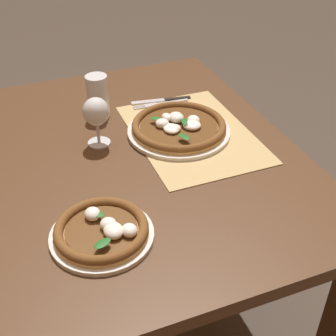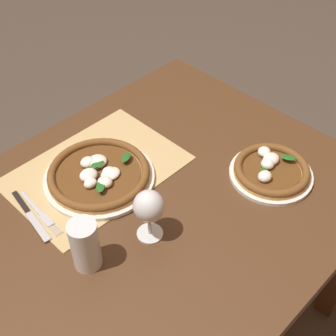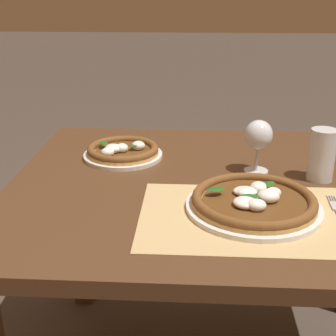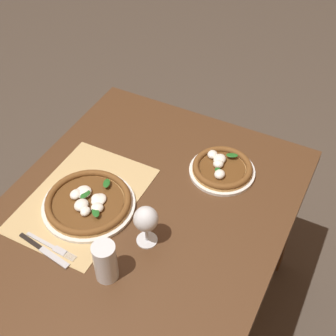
# 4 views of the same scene
# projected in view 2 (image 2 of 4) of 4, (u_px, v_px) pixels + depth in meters

# --- Properties ---
(ground_plane) EXTENTS (24.00, 24.00, 0.00)m
(ground_plane) POSITION_uv_depth(u_px,v_px,m) (158.00, 327.00, 1.84)
(ground_plane) COLOR #473D33
(dining_table) EXTENTS (1.20, 0.97, 0.74)m
(dining_table) POSITION_uv_depth(u_px,v_px,m) (155.00, 224.00, 1.39)
(dining_table) COLOR #4C301C
(dining_table) RESTS_ON ground
(paper_placemat) EXTENTS (0.51, 0.36, 0.00)m
(paper_placemat) POSITION_uv_depth(u_px,v_px,m) (96.00, 170.00, 1.41)
(paper_placemat) COLOR tan
(paper_placemat) RESTS_ON dining_table
(pizza_near) EXTENTS (0.33, 0.33, 0.05)m
(pizza_near) POSITION_uv_depth(u_px,v_px,m) (99.00, 174.00, 1.37)
(pizza_near) COLOR silver
(pizza_near) RESTS_ON paper_placemat
(pizza_far) EXTENTS (0.25, 0.25, 0.05)m
(pizza_far) POSITION_uv_depth(u_px,v_px,m) (271.00, 171.00, 1.38)
(pizza_far) COLOR silver
(pizza_far) RESTS_ON dining_table
(wine_glass) EXTENTS (0.08, 0.08, 0.16)m
(wine_glass) POSITION_uv_depth(u_px,v_px,m) (149.00, 208.00, 1.16)
(wine_glass) COLOR silver
(wine_glass) RESTS_ON dining_table
(pint_glass) EXTENTS (0.07, 0.07, 0.15)m
(pint_glass) POSITION_uv_depth(u_px,v_px,m) (85.00, 246.00, 1.12)
(pint_glass) COLOR silver
(pint_glass) RESTS_ON dining_table
(fork) EXTENTS (0.03, 0.20, 0.00)m
(fork) POSITION_uv_depth(u_px,v_px,m) (40.00, 213.00, 1.28)
(fork) COLOR #B7B7BC
(fork) RESTS_ON paper_placemat
(knife) EXTENTS (0.05, 0.22, 0.01)m
(knife) POSITION_uv_depth(u_px,v_px,m) (30.00, 216.00, 1.28)
(knife) COLOR black
(knife) RESTS_ON paper_placemat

